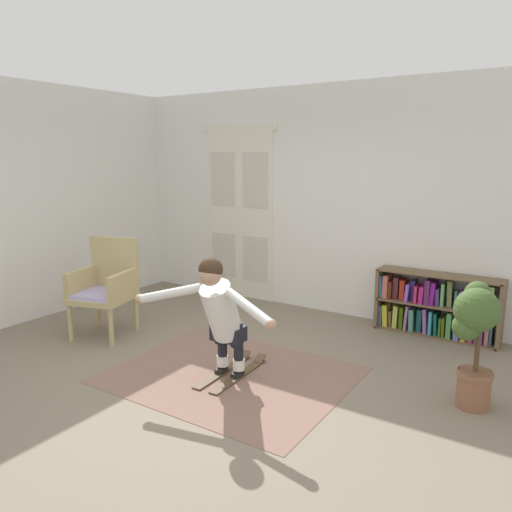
% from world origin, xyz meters
% --- Properties ---
extents(ground_plane, '(7.20, 7.20, 0.00)m').
position_xyz_m(ground_plane, '(0.00, 0.00, 0.00)').
color(ground_plane, '#7A6C5A').
extents(back_wall, '(6.00, 0.10, 2.90)m').
position_xyz_m(back_wall, '(0.00, 2.60, 1.45)').
color(back_wall, silver).
rests_on(back_wall, ground).
extents(side_wall_left, '(0.10, 6.00, 2.90)m').
position_xyz_m(side_wall_left, '(-3.00, 0.40, 1.45)').
color(side_wall_left, silver).
rests_on(side_wall_left, ground).
extents(double_door, '(1.22, 0.05, 2.45)m').
position_xyz_m(double_door, '(-1.39, 2.54, 1.23)').
color(double_door, silver).
rests_on(double_door, ground).
extents(rug, '(2.14, 1.73, 0.01)m').
position_xyz_m(rug, '(0.08, 0.26, 0.00)').
color(rug, '#805E50').
rests_on(rug, ground).
extents(bookshelf, '(1.36, 0.30, 0.72)m').
position_xyz_m(bookshelf, '(1.41, 2.39, 0.33)').
color(bookshelf, brown).
rests_on(bookshelf, ground).
extents(wicker_chair, '(0.74, 0.74, 1.10)m').
position_xyz_m(wicker_chair, '(-1.76, 0.40, 0.58)').
color(wicker_chair, tan).
rests_on(wicker_chair, ground).
extents(potted_plant, '(0.35, 0.43, 1.03)m').
position_xyz_m(potted_plant, '(2.07, 0.80, 0.68)').
color(potted_plant, brown).
rests_on(potted_plant, ground).
extents(skis_pair, '(0.30, 0.87, 0.07)m').
position_xyz_m(skis_pair, '(0.08, 0.29, 0.02)').
color(skis_pair, brown).
rests_on(skis_pair, rug).
extents(person_skier, '(1.44, 0.62, 1.10)m').
position_xyz_m(person_skier, '(0.09, 0.09, 0.69)').
color(person_skier, white).
rests_on(person_skier, skis_pair).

